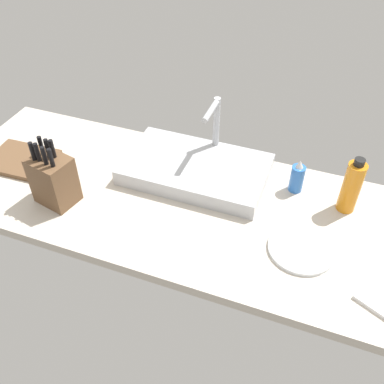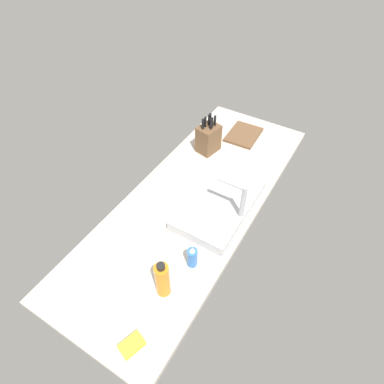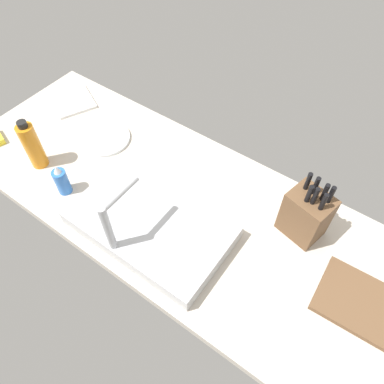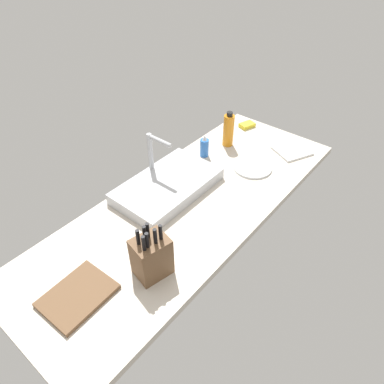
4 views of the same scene
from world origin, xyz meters
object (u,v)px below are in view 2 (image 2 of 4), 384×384
Objects in this scene: faucet at (239,201)px; dinner_plate at (135,248)px; water_bottle at (163,279)px; dish_towel at (79,286)px; sink_basin at (219,204)px; knife_block at (208,138)px; cutting_board at (244,135)px; dish_sponge at (132,345)px; soap_bottle at (192,257)px.

dinner_plate is at bearing -40.52° from faucet.
water_bottle is 37.55cm from dish_towel.
dinner_plate is (42.71, -21.83, -2.33)cm from sink_basin.
knife_block is at bearing -161.91° from water_bottle.
knife_block is 0.98× the size of cutting_board.
knife_block is 121.24cm from dish_sponge.
dinner_plate is at bearing -3.38° from cutting_board.
soap_bottle is at bearing 168.79° from water_bottle.
dish_sponge is (77.72, 4.05, -1.73)cm from sink_basin.
soap_bottle is 0.72× the size of dish_towel.
knife_block is (-38.83, -28.42, 6.10)cm from sink_basin.
water_bottle is at bearing 1.74° from sink_basin.
sink_basin is 3.99× the size of soap_bottle.
water_bottle is (53.10, 1.61, 6.60)cm from sink_basin.
faucet reaches higher than knife_block.
dish_towel is (134.05, -15.03, -0.30)cm from cutting_board.
dinner_plate is at bearing -143.52° from dish_sponge.
sink_basin is 2.86× the size of dish_towel.
soap_bottle reaches higher than dish_towel.
dish_sponge is (141.51, 19.60, 0.30)cm from cutting_board.
sink_basin is 2.01× the size of faucet.
faucet is at bearing 168.57° from soap_bottle.
knife_block reaches higher than cutting_board.
water_bottle reaches higher than dish_towel.
sink_basin is 48.03cm from dinner_plate.
cutting_board is 101.70cm from soap_bottle.
dish_sponge is (74.04, -7.49, -13.91)cm from faucet.
dish_sponge is (42.03, -1.02, -4.27)cm from soap_bottle.
sink_basin reaches higher than dish_towel.
faucet reaches higher than cutting_board.
sink_basin reaches higher than dish_sponge.
sink_basin is at bearing 156.47° from dish_towel.
soap_bottle reaches higher than sink_basin.
cutting_board is at bearing -171.65° from water_bottle.
faucet is at bearing 72.33° from sink_basin.
faucet reaches higher than dish_towel.
dinner_plate is at bearing -75.36° from soap_bottle.
soap_bottle is 42.26cm from dish_sponge.
cutting_board is 118.47cm from water_bottle.
cutting_board is 1.36× the size of dish_towel.
water_bottle is at bearing 30.58° from knife_block.
cutting_board is (-24.96, 12.87, -8.13)cm from knife_block.
dish_sponge is at bearing 28.06° from knife_block.
soap_bottle is 28.22cm from dinner_plate.
soap_bottle is 18.21cm from water_bottle.
soap_bottle is 0.63× the size of dinner_plate.
dish_sponge reaches higher than cutting_board.
water_bottle reaches higher than cutting_board.
sink_basin is 17.18cm from faucet.
cutting_board is at bearing -168.29° from soap_bottle.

